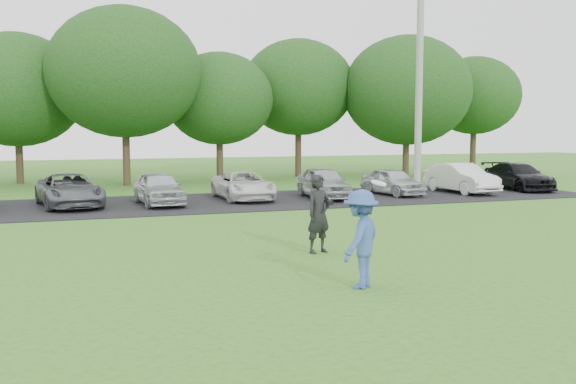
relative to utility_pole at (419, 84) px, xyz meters
name	(u,v)px	position (x,y,z in m)	size (l,w,h in m)	color
ground	(351,280)	(-8.61, -12.13, -4.57)	(100.00, 100.00, 0.00)	#336E1F
parking_lot	(204,202)	(-8.61, 0.87, -4.55)	(32.00, 6.50, 0.03)	black
utility_pole	(419,84)	(0.00, 0.00, 0.00)	(0.28, 0.28, 9.14)	#969591
frisbee_player	(361,239)	(-8.71, -12.73, -3.70)	(1.26, 1.22, 1.90)	#37549C
camera_bystander	(319,214)	(-8.21, -9.55, -3.69)	(0.75, 0.61, 1.76)	black
parked_cars	(180,187)	(-9.51, 0.84, -3.95)	(30.82, 4.83, 1.26)	silver
tree_row	(192,87)	(-7.10, 10.63, 0.34)	(42.39, 9.85, 8.64)	#38281C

